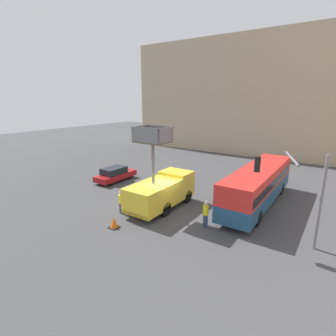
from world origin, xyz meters
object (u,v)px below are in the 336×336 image
(city_bus, at_px, (258,183))
(parked_car_curbside, at_px, (115,174))
(road_worker_directing, at_px, (206,213))
(traffic_light_pole, at_px, (297,184))
(traffic_cone_near_truck, at_px, (114,223))
(utility_truck, at_px, (161,189))
(road_worker_near_truck, at_px, (121,202))

(city_bus, height_order, parked_car_curbside, city_bus)
(road_worker_directing, relative_size, parked_car_curbside, 0.41)
(traffic_light_pole, distance_m, traffic_cone_near_truck, 11.75)
(city_bus, relative_size, road_worker_directing, 6.26)
(utility_truck, relative_size, parked_car_curbside, 1.42)
(traffic_light_pole, relative_size, road_worker_directing, 2.95)
(utility_truck, xyz_separation_m, traffic_cone_near_truck, (-0.70, -4.58, -1.20))
(traffic_light_pole, distance_m, parked_car_curbside, 18.47)
(city_bus, bearing_deg, parked_car_curbside, 99.11)
(road_worker_near_truck, height_order, road_worker_directing, road_worker_directing)
(utility_truck, distance_m, traffic_light_pole, 9.91)
(traffic_light_pole, xyz_separation_m, traffic_cone_near_truck, (-10.34, -4.35, -3.50))
(road_worker_directing, relative_size, traffic_cone_near_truck, 2.48)
(road_worker_near_truck, bearing_deg, road_worker_directing, -11.00)
(utility_truck, relative_size, traffic_light_pole, 1.17)
(utility_truck, xyz_separation_m, city_bus, (6.17, 5.02, 0.31))
(city_bus, xyz_separation_m, road_worker_near_truck, (-8.15, -7.57, -0.97))
(city_bus, bearing_deg, traffic_cone_near_truck, 145.63)
(road_worker_directing, distance_m, traffic_cone_near_truck, 6.29)
(utility_truck, xyz_separation_m, traffic_light_pole, (9.63, -0.23, 2.31))
(traffic_cone_near_truck, distance_m, parked_car_curbside, 10.74)
(city_bus, distance_m, traffic_light_pole, 6.60)
(city_bus, bearing_deg, utility_truck, 130.37)
(utility_truck, bearing_deg, parked_car_curbside, 159.95)
(road_worker_near_truck, relative_size, road_worker_directing, 0.94)
(traffic_cone_near_truck, bearing_deg, parked_car_curbside, 134.91)
(parked_car_curbside, bearing_deg, utility_truck, -20.05)
(road_worker_near_truck, bearing_deg, city_bus, 17.45)
(road_worker_near_truck, bearing_deg, traffic_cone_near_truck, -83.46)
(utility_truck, distance_m, parked_car_curbside, 8.85)
(traffic_cone_near_truck, bearing_deg, traffic_light_pole, 22.82)
(city_bus, height_order, traffic_cone_near_truck, city_bus)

